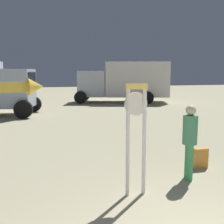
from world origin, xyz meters
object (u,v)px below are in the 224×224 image
standing_clock (136,128)px  box_truck_far (126,81)px  arrow_sign (3,125)px  person_near_clock (190,138)px  backpack (200,158)px

standing_clock → box_truck_far: size_ratio=0.28×
box_truck_far → arrow_sign: bearing=-113.0°
standing_clock → person_near_clock: bearing=16.9°
backpack → box_truck_far: size_ratio=0.06×
standing_clock → person_near_clock: (1.34, 0.41, -0.38)m
backpack → box_truck_far: (2.68, 14.33, 1.39)m
standing_clock → box_truck_far: 16.02m
arrow_sign → person_near_clock: (3.50, 1.19, -0.68)m
person_near_clock → box_truck_far: size_ratio=0.22×
arrow_sign → backpack: size_ratio=4.99×
arrow_sign → standing_clock: bearing=19.9°
arrow_sign → person_near_clock: size_ratio=1.48×
backpack → box_truck_far: box_truck_far is taller
arrow_sign → person_near_clock: arrow_sign is taller
arrow_sign → box_truck_far: bearing=67.0°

